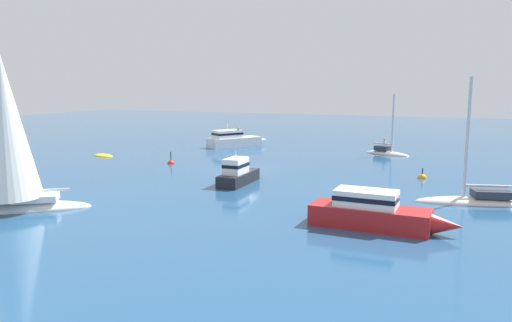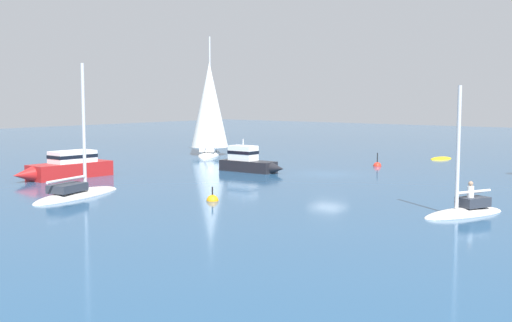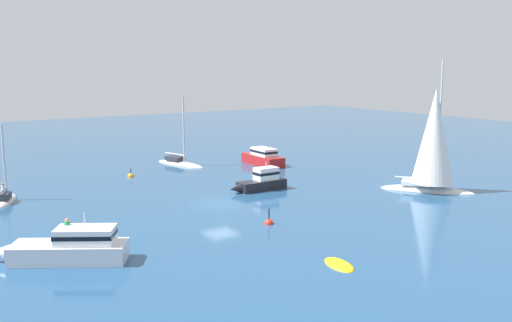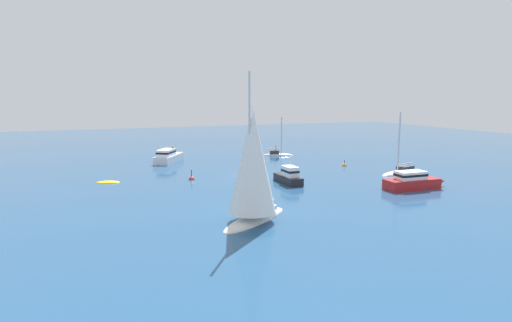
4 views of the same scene
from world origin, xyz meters
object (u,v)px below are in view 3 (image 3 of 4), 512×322
object	(u,v)px
motor_cruiser_1	(69,247)
powerboat	(261,181)
ketch_1	(180,163)
skiff	(339,265)
motor_cruiser	(262,157)
ketch	(433,143)
yacht	(5,199)
channel_buoy	(131,176)
mooring_buoy	(269,224)

from	to	relation	value
motor_cruiser_1	powerboat	xyz separation A→B (m)	(-9.51, 19.58, -0.06)
powerboat	ketch_1	world-z (taller)	ketch_1
skiff	powerboat	distance (m)	19.91
motor_cruiser	ketch	distance (m)	20.39
yacht	powerboat	bearing A→B (deg)	-88.87
channel_buoy	yacht	bearing A→B (deg)	-70.83
motor_cruiser	ketch	size ratio (longest dim) A/B	0.62
yacht	channel_buoy	size ratio (longest dim) A/B	5.94
skiff	ketch	size ratio (longest dim) A/B	0.24
skiff	channel_buoy	distance (m)	30.59
motor_cruiser	yacht	bearing A→B (deg)	98.51
ketch	motor_cruiser	bearing A→B (deg)	157.37
yacht	channel_buoy	bearing A→B (deg)	-47.98
yacht	ketch_1	distance (m)	21.06
motor_cruiser	ketch	world-z (taller)	ketch
motor_cruiser	ketch_1	world-z (taller)	ketch_1
motor_cruiser	motor_cruiser_1	world-z (taller)	motor_cruiser_1
motor_cruiser_1	ketch	xyz separation A→B (m)	(-0.73, 31.45, 3.41)
ketch	channel_buoy	xyz separation A→B (m)	(-20.91, -19.12, -4.21)
motor_cruiser_1	ketch	distance (m)	31.65
skiff	yacht	size ratio (longest dim) A/B	0.42
mooring_buoy	motor_cruiser	bearing A→B (deg)	146.80
yacht	ketch_1	size ratio (longest dim) A/B	0.83
ketch	mooring_buoy	world-z (taller)	ketch
ketch_1	motor_cruiser_1	bearing A→B (deg)	-52.19
motor_cruiser	channel_buoy	size ratio (longest dim) A/B	6.64
skiff	yacht	world-z (taller)	yacht
yacht	ketch_1	xyz separation A→B (m)	(-7.92, 19.52, -0.04)
yacht	mooring_buoy	distance (m)	22.12
yacht	motor_cruiser	distance (m)	27.27
motor_cruiser	mooring_buoy	world-z (taller)	motor_cruiser
ketch_1	mooring_buoy	world-z (taller)	ketch_1
yacht	skiff	bearing A→B (deg)	-132.22
ketch_1	channel_buoy	xyz separation A→B (m)	(3.61, -7.12, -0.17)
channel_buoy	motor_cruiser_1	bearing A→B (deg)	-29.68
skiff	motor_cruiser_1	world-z (taller)	motor_cruiser_1
skiff	ketch	distance (m)	22.01
mooring_buoy	ketch	bearing A→B (deg)	92.13
motor_cruiser_1	channel_buoy	xyz separation A→B (m)	(-21.64, 12.33, -0.81)
channel_buoy	mooring_buoy	size ratio (longest dim) A/B	0.77
yacht	ketch_1	world-z (taller)	ketch_1
motor_cruiser	mooring_buoy	bearing A→B (deg)	148.98
motor_cruiser_1	ketch	bearing A→B (deg)	-146.48
motor_cruiser	motor_cruiser_1	xyz separation A→B (m)	(20.33, -27.03, 0.03)
powerboat	motor_cruiser	bearing A→B (deg)	-125.19
mooring_buoy	motor_cruiser_1	bearing A→B (deg)	-89.69
yacht	motor_cruiser	bearing A→B (deg)	-60.82
motor_cruiser	powerboat	xyz separation A→B (m)	(10.83, -7.45, -0.03)
motor_cruiser	motor_cruiser_1	size ratio (longest dim) A/B	0.97
yacht	ketch	size ratio (longest dim) A/B	0.56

